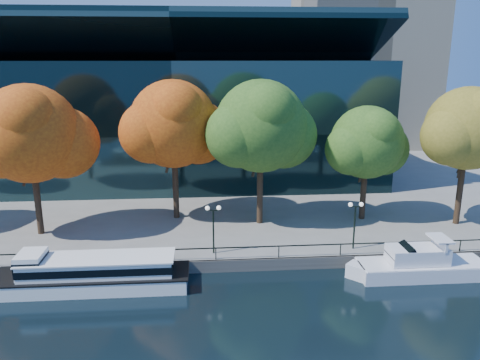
{
  "coord_description": "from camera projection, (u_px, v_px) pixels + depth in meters",
  "views": [
    {
      "loc": [
        -0.79,
        -30.77,
        16.55
      ],
      "look_at": [
        2.28,
        8.0,
        6.16
      ],
      "focal_mm": 35.0,
      "sensor_mm": 36.0,
      "label": 1
    }
  ],
  "objects": [
    {
      "name": "ground",
      "position": [
        217.0,
        291.0,
        33.97
      ],
      "size": [
        160.0,
        160.0,
        0.0
      ],
      "primitive_type": "plane",
      "color": "black",
      "rests_on": "ground"
    },
    {
      "name": "promenade",
      "position": [
        209.0,
        168.0,
        68.87
      ],
      "size": [
        90.0,
        67.08,
        1.0
      ],
      "color": "slate",
      "rests_on": "ground"
    },
    {
      "name": "railing",
      "position": [
        216.0,
        248.0,
        36.6
      ],
      "size": [
        88.2,
        0.08,
        0.99
      ],
      "color": "black",
      "rests_on": "promenade"
    },
    {
      "name": "convention_building",
      "position": [
        179.0,
        118.0,
        62.08
      ],
      "size": [
        50.0,
        24.57,
        21.43
      ],
      "color": "black",
      "rests_on": "ground"
    },
    {
      "name": "tour_boat",
      "position": [
        87.0,
        273.0,
        34.06
      ],
      "size": [
        15.38,
        3.43,
        2.92
      ],
      "color": "white",
      "rests_on": "ground"
    },
    {
      "name": "cruiser_near",
      "position": [
        417.0,
        265.0,
        35.95
      ],
      "size": [
        10.91,
        2.81,
        3.16
      ],
      "color": "silver",
      "rests_on": "ground"
    },
    {
      "name": "tree_1",
      "position": [
        32.0,
        136.0,
        39.92
      ],
      "size": [
        10.62,
        8.71,
        13.33
      ],
      "color": "black",
      "rests_on": "promenade"
    },
    {
      "name": "tree_2",
      "position": [
        175.0,
        126.0,
        44.02
      ],
      "size": [
        10.4,
        8.52,
        13.46
      ],
      "color": "black",
      "rests_on": "promenade"
    },
    {
      "name": "tree_3",
      "position": [
        263.0,
        128.0,
        42.54
      ],
      "size": [
        10.6,
        8.69,
        13.56
      ],
      "color": "black",
      "rests_on": "promenade"
    },
    {
      "name": "tree_4",
      "position": [
        368.0,
        144.0,
        44.14
      ],
      "size": [
        8.63,
        7.08,
        11.07
      ],
      "color": "black",
      "rests_on": "promenade"
    },
    {
      "name": "tree_5",
      "position": [
        469.0,
        130.0,
        42.41
      ],
      "size": [
        9.47,
        7.77,
        12.93
      ],
      "color": "black",
      "rests_on": "promenade"
    },
    {
      "name": "lamp_1",
      "position": [
        213.0,
        218.0,
        37.26
      ],
      "size": [
        1.26,
        0.36,
        4.03
      ],
      "color": "black",
      "rests_on": "promenade"
    },
    {
      "name": "lamp_2",
      "position": [
        355.0,
        215.0,
        38.15
      ],
      "size": [
        1.26,
        0.36,
        4.03
      ],
      "color": "black",
      "rests_on": "promenade"
    }
  ]
}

